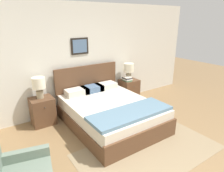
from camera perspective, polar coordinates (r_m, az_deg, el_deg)
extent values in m
cube|color=beige|center=(4.94, -10.28, 7.58)|extent=(7.33, 0.06, 2.60)
cube|color=black|center=(4.89, -9.20, 11.18)|extent=(0.44, 0.02, 0.39)
cube|color=slate|center=(4.88, -9.13, 11.17)|extent=(0.36, 0.00, 0.31)
cube|color=#897556|center=(3.78, 10.51, -17.75)|extent=(2.51, 1.42, 0.01)
cube|color=brown|center=(4.45, -0.36, -9.28)|extent=(1.68, 2.16, 0.28)
cube|color=brown|center=(3.65, 9.13, -13.10)|extent=(1.68, 0.06, 0.08)
cube|color=beige|center=(4.33, -0.37, -6.20)|extent=(1.61, 2.08, 0.25)
cube|color=brown|center=(5.04, -7.08, 2.47)|extent=(1.68, 0.06, 0.61)
cube|color=slate|center=(3.78, 5.43, -7.64)|extent=(1.65, 0.61, 0.06)
cube|color=beige|center=(4.75, -10.00, -1.66)|extent=(0.52, 0.32, 0.14)
cube|color=beige|center=(5.10, -1.76, 0.09)|extent=(0.52, 0.32, 0.14)
cube|color=slate|center=(4.91, -5.73, -0.76)|extent=(0.52, 0.32, 0.14)
cube|color=slate|center=(3.11, -24.31, -17.61)|extent=(0.72, 0.26, 0.14)
cube|color=brown|center=(4.67, -19.19, -6.77)|extent=(0.48, 0.43, 0.60)
sphere|color=#332D28|center=(4.40, -18.61, -5.87)|extent=(0.02, 0.02, 0.02)
cube|color=brown|center=(5.69, 4.85, -1.12)|extent=(0.48, 0.43, 0.60)
sphere|color=#332D28|center=(5.48, 6.38, -0.12)|extent=(0.02, 0.02, 0.02)
cylinder|color=gray|center=(4.55, -19.89, -2.26)|extent=(0.15, 0.15, 0.17)
cylinder|color=gray|center=(4.51, -20.04, -0.92)|extent=(0.02, 0.02, 0.06)
cylinder|color=beige|center=(4.47, -20.25, 0.86)|extent=(0.27, 0.27, 0.23)
cylinder|color=gray|center=(5.60, 4.74, 2.66)|extent=(0.15, 0.15, 0.17)
cylinder|color=gray|center=(5.57, 4.77, 3.78)|extent=(0.02, 0.02, 0.06)
cylinder|color=beige|center=(5.53, 4.81, 5.26)|extent=(0.27, 0.27, 0.23)
cube|color=#4C7551|center=(5.50, 4.34, 1.68)|extent=(0.19, 0.28, 0.04)
cube|color=silver|center=(5.49, 4.35, 2.01)|extent=(0.21, 0.26, 0.03)
cube|color=#232328|center=(5.48, 4.36, 2.27)|extent=(0.22, 0.23, 0.03)
cube|color=silver|center=(5.47, 4.36, 2.55)|extent=(0.21, 0.23, 0.03)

